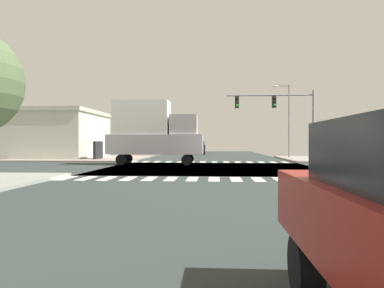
% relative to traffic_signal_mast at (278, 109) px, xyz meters
% --- Properties ---
extents(ground, '(90.00, 90.00, 0.05)m').
position_rel_traffic_signal_mast_xyz_m(ground, '(-5.59, -6.78, -4.53)').
color(ground, '#2C3432').
extents(sidewalk_corner_ne, '(12.00, 12.00, 0.14)m').
position_rel_traffic_signal_mast_xyz_m(sidewalk_corner_ne, '(7.41, 5.22, -4.43)').
color(sidewalk_corner_ne, gray).
rests_on(sidewalk_corner_ne, ground).
extents(sidewalk_corner_nw, '(12.00, 12.00, 0.14)m').
position_rel_traffic_signal_mast_xyz_m(sidewalk_corner_nw, '(-18.59, 5.22, -4.43)').
color(sidewalk_corner_nw, gray).
rests_on(sidewalk_corner_nw, ground).
extents(crosswalk_near, '(13.50, 2.00, 0.01)m').
position_rel_traffic_signal_mast_xyz_m(crosswalk_near, '(-5.84, -14.08, -4.50)').
color(crosswalk_near, white).
rests_on(crosswalk_near, ground).
extents(crosswalk_far, '(13.50, 2.00, 0.01)m').
position_rel_traffic_signal_mast_xyz_m(crosswalk_far, '(-5.84, 0.52, -4.50)').
color(crosswalk_far, white).
rests_on(crosswalk_far, ground).
extents(traffic_signal_mast, '(7.31, 0.55, 6.06)m').
position_rel_traffic_signal_mast_xyz_m(traffic_signal_mast, '(0.00, 0.00, 0.00)').
color(traffic_signal_mast, gray).
rests_on(traffic_signal_mast, ground).
extents(street_lamp, '(1.78, 0.32, 7.71)m').
position_rel_traffic_signal_mast_xyz_m(street_lamp, '(2.19, 7.59, 0.13)').
color(street_lamp, gray).
rests_on(street_lamp, ground).
extents(bank_building, '(16.87, 10.37, 5.05)m').
position_rel_traffic_signal_mast_xyz_m(bank_building, '(-25.38, 6.86, -1.97)').
color(bank_building, beige).
rests_on(bank_building, ground).
extents(suv_farside_2, '(1.96, 4.60, 2.34)m').
position_rel_traffic_signal_mast_xyz_m(suv_farside_2, '(-10.59, 25.11, -3.11)').
color(suv_farside_2, black).
rests_on(suv_farside_2, ground).
extents(box_truck_trailing_1, '(7.20, 2.40, 4.85)m').
position_rel_traffic_signal_mast_xyz_m(box_truck_trailing_1, '(-10.05, -3.28, -1.94)').
color(box_truck_trailing_1, black).
rests_on(box_truck_trailing_1, ground).
extents(sedan_middle_3, '(1.80, 4.30, 1.88)m').
position_rel_traffic_signal_mast_xyz_m(sedan_middle_3, '(-7.59, 20.52, -3.39)').
color(sedan_middle_3, black).
rests_on(sedan_middle_3, ground).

